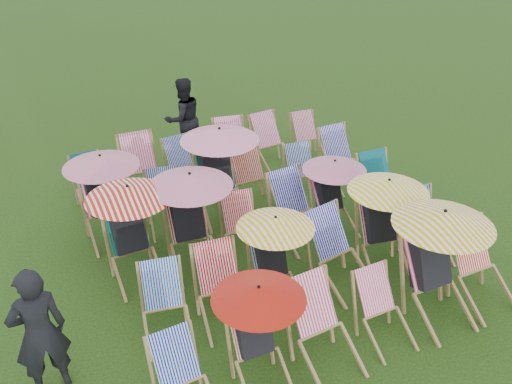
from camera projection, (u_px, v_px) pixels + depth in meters
name	position (u px, v px, depth m)	size (l,w,h in m)	color
ground	(270.00, 247.00, 8.55)	(100.00, 100.00, 0.00)	black
deckchair_0	(185.00, 383.00, 5.76)	(0.61, 0.82, 0.85)	olive
deckchair_1	(259.00, 335.00, 6.06)	(1.01, 1.05, 1.20)	olive
deckchair_2	(325.00, 329.00, 6.33)	(0.73, 0.96, 0.99)	olive
deckchair_3	(385.00, 311.00, 6.70)	(0.57, 0.79, 0.83)	olive
deckchair_4	(439.00, 264.00, 6.92)	(1.22, 1.26, 1.44)	olive
deckchair_5	(483.00, 268.00, 7.28)	(0.68, 0.94, 1.01)	olive
deckchair_6	(165.00, 307.00, 6.74)	(0.69, 0.88, 0.87)	olive
deckchair_7	(223.00, 290.00, 6.96)	(0.70, 0.91, 0.93)	olive
deckchair_8	(275.00, 259.00, 7.25)	(1.00, 1.04, 1.18)	olive
deckchair_9	(341.00, 252.00, 7.57)	(0.83, 1.04, 1.01)	olive
deckchair_10	(385.00, 223.00, 7.85)	(1.10, 1.17, 1.31)	olive
deckchair_11	(426.00, 228.00, 8.17)	(0.71, 0.92, 0.93)	olive
deckchair_12	(131.00, 232.00, 7.61)	(1.14, 1.20, 1.36)	olive
deckchair_13	(191.00, 220.00, 7.85)	(1.17, 1.23, 1.39)	olive
deckchair_14	(243.00, 229.00, 8.20)	(0.64, 0.84, 0.86)	olive
deckchair_15	(299.00, 210.00, 8.50)	(0.76, 0.99, 1.01)	olive
deckchair_16	(334.00, 196.00, 8.67)	(0.97, 1.04, 1.15)	olive
deckchair_17	(383.00, 187.00, 9.16)	(0.65, 0.90, 0.96)	olive
deckchair_18	(104.00, 197.00, 8.46)	(1.12, 1.16, 1.33)	olive
deckchair_19	(166.00, 203.00, 8.82)	(0.69, 0.88, 0.87)	olive
deckchair_20	(220.00, 172.00, 9.00)	(1.23, 1.30, 1.46)	olive
deckchair_21	(253.00, 178.00, 9.42)	(0.68, 0.93, 0.98)	olive
deckchair_22	(304.00, 174.00, 9.67)	(0.64, 0.84, 0.85)	olive
deckchair_23	(344.00, 159.00, 10.05)	(0.70, 0.93, 0.97)	olive
deckchair_24	(92.00, 184.00, 9.39)	(0.59, 0.80, 0.83)	olive
deckchair_25	(143.00, 169.00, 9.66)	(0.70, 0.95, 1.01)	olive
deckchair_26	(184.00, 164.00, 10.01)	(0.63, 0.81, 0.82)	olive
deckchair_27	(233.00, 150.00, 10.37)	(0.78, 0.99, 0.97)	olive
deckchair_28	(273.00, 143.00, 10.65)	(0.73, 0.94, 0.95)	olive
deckchair_29	(309.00, 137.00, 11.00)	(0.59, 0.79, 0.83)	olive
person_left	(39.00, 332.00, 5.86)	(0.58, 0.38, 1.59)	black
person_rear	(183.00, 119.00, 10.84)	(0.77, 0.60, 1.59)	black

